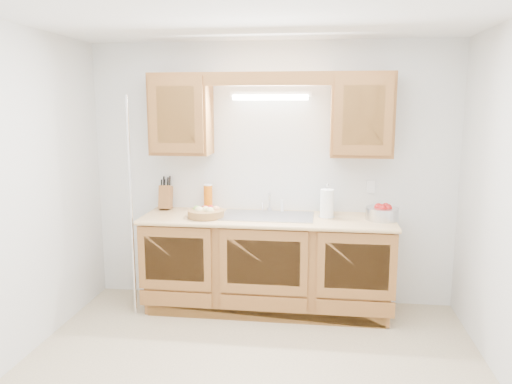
% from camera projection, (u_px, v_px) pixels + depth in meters
% --- Properties ---
extents(room, '(3.52, 3.50, 2.50)m').
position_uv_depth(room, '(248.00, 205.00, 3.35)').
color(room, '#C7B58F').
rests_on(room, ground).
extents(base_cabinets, '(2.20, 0.60, 0.86)m').
position_uv_depth(base_cabinets, '(267.00, 264.00, 4.67)').
color(base_cabinets, brown).
rests_on(base_cabinets, ground).
extents(countertop, '(2.30, 0.63, 0.04)m').
position_uv_depth(countertop, '(267.00, 219.00, 4.58)').
color(countertop, '#E3B377').
rests_on(countertop, base_cabinets).
extents(upper_cabinet_left, '(0.55, 0.33, 0.75)m').
position_uv_depth(upper_cabinet_left, '(181.00, 114.00, 4.66)').
color(upper_cabinet_left, brown).
rests_on(upper_cabinet_left, room).
extents(upper_cabinet_right, '(0.55, 0.33, 0.75)m').
position_uv_depth(upper_cabinet_right, '(362.00, 115.00, 4.45)').
color(upper_cabinet_right, brown).
rests_on(upper_cabinet_right, room).
extents(valance, '(2.20, 0.05, 0.12)m').
position_uv_depth(valance, '(268.00, 79.00, 4.36)').
color(valance, brown).
rests_on(valance, room).
extents(fluorescent_fixture, '(0.76, 0.08, 0.08)m').
position_uv_depth(fluorescent_fixture, '(270.00, 96.00, 4.61)').
color(fluorescent_fixture, white).
rests_on(fluorescent_fixture, room).
extents(sink, '(0.84, 0.46, 0.36)m').
position_uv_depth(sink, '(267.00, 224.00, 4.61)').
color(sink, '#9E9EA3').
rests_on(sink, countertop).
extents(wire_shelf_pole, '(0.03, 0.03, 2.00)m').
position_uv_depth(wire_shelf_pole, '(131.00, 208.00, 4.46)').
color(wire_shelf_pole, silver).
rests_on(wire_shelf_pole, ground).
extents(outlet_plate, '(0.08, 0.01, 0.12)m').
position_uv_depth(outlet_plate, '(371.00, 187.00, 4.71)').
color(outlet_plate, white).
rests_on(outlet_plate, room).
extents(fruit_basket, '(0.38, 0.38, 0.10)m').
position_uv_depth(fruit_basket, '(206.00, 212.00, 4.55)').
color(fruit_basket, olive).
rests_on(fruit_basket, countertop).
extents(knife_block, '(0.13, 0.20, 0.33)m').
position_uv_depth(knife_block, '(166.00, 197.00, 4.90)').
color(knife_block, brown).
rests_on(knife_block, countertop).
extents(orange_canister, '(0.10, 0.10, 0.25)m').
position_uv_depth(orange_canister, '(208.00, 197.00, 4.85)').
color(orange_canister, '#CE600B').
rests_on(orange_canister, countertop).
extents(soap_bottle, '(0.12, 0.12, 0.22)m').
position_uv_depth(soap_bottle, '(327.00, 203.00, 4.66)').
color(soap_bottle, blue).
rests_on(soap_bottle, countertop).
extents(sponge, '(0.11, 0.08, 0.02)m').
position_uv_depth(sponge, '(326.00, 212.00, 4.74)').
color(sponge, '#CC333F').
rests_on(sponge, countertop).
extents(paper_towel, '(0.15, 0.15, 0.31)m').
position_uv_depth(paper_towel, '(327.00, 204.00, 4.52)').
color(paper_towel, silver).
rests_on(paper_towel, countertop).
extents(apple_bowl, '(0.34, 0.34, 0.15)m').
position_uv_depth(apple_bowl, '(382.00, 213.00, 4.45)').
color(apple_bowl, silver).
rests_on(apple_bowl, countertop).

